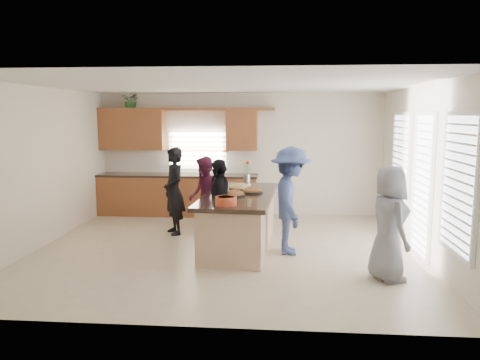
# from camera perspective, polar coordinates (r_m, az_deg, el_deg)

# --- Properties ---
(floor) EXTENTS (6.50, 6.50, 0.00)m
(floor) POSITION_cam_1_polar(r_m,az_deg,el_deg) (8.19, -1.72, -8.42)
(floor) COLOR beige
(floor) RESTS_ON ground
(room_shell) EXTENTS (6.52, 6.02, 2.81)m
(room_shell) POSITION_cam_1_polar(r_m,az_deg,el_deg) (7.87, -1.78, 4.98)
(room_shell) COLOR silver
(room_shell) RESTS_ON ground
(back_cabinetry) EXTENTS (4.08, 0.66, 2.46)m
(back_cabinetry) POSITION_cam_1_polar(r_m,az_deg,el_deg) (10.89, -7.81, 0.53)
(back_cabinetry) COLOR brown
(back_cabinetry) RESTS_ON ground
(right_wall_glazing) EXTENTS (0.06, 4.00, 2.25)m
(right_wall_glazing) POSITION_cam_1_polar(r_m,az_deg,el_deg) (8.07, 21.46, 0.52)
(right_wall_glazing) COLOR white
(right_wall_glazing) RESTS_ON ground
(island) EXTENTS (1.31, 2.76, 0.95)m
(island) POSITION_cam_1_polar(r_m,az_deg,el_deg) (8.21, -0.07, -5.12)
(island) COLOR tan
(island) RESTS_ON ground
(platter_front) EXTENTS (0.38, 0.38, 0.15)m
(platter_front) POSITION_cam_1_polar(r_m,az_deg,el_deg) (7.88, -0.69, -1.77)
(platter_front) COLOR black
(platter_front) RESTS_ON island
(platter_mid) EXTENTS (0.39, 0.39, 0.16)m
(platter_mid) POSITION_cam_1_polar(r_m,az_deg,el_deg) (8.22, 1.49, -1.37)
(platter_mid) COLOR black
(platter_mid) RESTS_ON island
(platter_back) EXTENTS (0.40, 0.40, 0.16)m
(platter_back) POSITION_cam_1_polar(r_m,az_deg,el_deg) (8.60, -0.06, -0.94)
(platter_back) COLOR black
(platter_back) RESTS_ON island
(salad_bowl) EXTENTS (0.33, 0.33, 0.13)m
(salad_bowl) POSITION_cam_1_polar(r_m,az_deg,el_deg) (7.10, -1.71, -2.50)
(salad_bowl) COLOR #CD4825
(salad_bowl) RESTS_ON island
(clear_cup) EXTENTS (0.07, 0.07, 0.11)m
(clear_cup) POSITION_cam_1_polar(r_m,az_deg,el_deg) (7.01, 1.17, -2.77)
(clear_cup) COLOR white
(clear_cup) RESTS_ON island
(plate_stack) EXTENTS (0.24, 0.24, 0.05)m
(plate_stack) POSITION_cam_1_polar(r_m,az_deg,el_deg) (8.84, 0.59, -0.71)
(plate_stack) COLOR #A488C6
(plate_stack) RESTS_ON island
(flower_vase) EXTENTS (0.14, 0.14, 0.45)m
(flower_vase) POSITION_cam_1_polar(r_m,az_deg,el_deg) (9.30, 0.87, 1.02)
(flower_vase) COLOR silver
(flower_vase) RESTS_ON island
(potted_plant) EXTENTS (0.52, 0.50, 0.46)m
(potted_plant) POSITION_cam_1_polar(r_m,az_deg,el_deg) (11.15, -13.09, 9.42)
(potted_plant) COLOR #306E2C
(potted_plant) RESTS_ON back_cabinetry
(woman_left_back) EXTENTS (0.67, 0.74, 1.69)m
(woman_left_back) POSITION_cam_1_polar(r_m,az_deg,el_deg) (9.13, -8.04, -1.33)
(woman_left_back) COLOR black
(woman_left_back) RESTS_ON ground
(woman_left_mid) EXTENTS (0.77, 0.88, 1.52)m
(woman_left_mid) POSITION_cam_1_polar(r_m,az_deg,el_deg) (9.07, -4.37, -1.90)
(woman_left_mid) COLOR #5C1B36
(woman_left_mid) RESTS_ON ground
(woman_left_front) EXTENTS (0.61, 0.99, 1.58)m
(woman_left_front) POSITION_cam_1_polar(r_m,az_deg,el_deg) (7.95, -2.52, -3.07)
(woman_left_front) COLOR black
(woman_left_front) RESTS_ON ground
(woman_right_back) EXTENTS (0.72, 1.19, 1.79)m
(woman_right_back) POSITION_cam_1_polar(r_m,az_deg,el_deg) (7.81, 6.19, -2.51)
(woman_right_back) COLOR #3B4C81
(woman_right_back) RESTS_ON ground
(woman_right_front) EXTENTS (0.69, 0.89, 1.62)m
(woman_right_front) POSITION_cam_1_polar(r_m,az_deg,el_deg) (6.87, 17.69, -5.05)
(woman_right_front) COLOR slate
(woman_right_front) RESTS_ON ground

